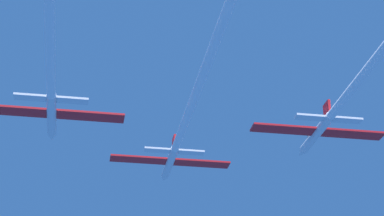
{
  "coord_description": "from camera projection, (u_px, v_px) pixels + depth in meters",
  "views": [
    {
      "loc": [
        -13.75,
        -103.15,
        -40.64
      ],
      "look_at": [
        0.05,
        -21.02,
        0.13
      ],
      "focal_mm": 67.01,
      "sensor_mm": 36.0,
      "label": 1
    }
  ],
  "objects": [
    {
      "name": "jet_right_wing",
      "position": [
        367.0,
        70.0,
        82.51
      ],
      "size": [
        18.65,
        61.9,
        3.09
      ],
      "color": "white"
    },
    {
      "name": "jet_lead",
      "position": [
        186.0,
        119.0,
        97.27
      ],
      "size": [
        18.65,
        57.97,
        3.09
      ],
      "color": "white"
    },
    {
      "name": "jet_left_wing",
      "position": [
        50.0,
        42.0,
        76.01
      ],
      "size": [
        18.65,
        62.77,
        3.09
      ],
      "color": "white"
    }
  ]
}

